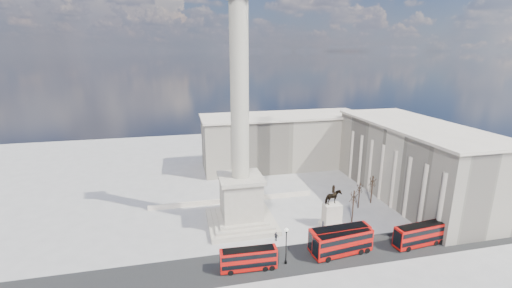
{
  "coord_description": "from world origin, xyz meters",
  "views": [
    {
      "loc": [
        -11.67,
        -60.35,
        35.67
      ],
      "look_at": [
        2.47,
        1.5,
        18.46
      ],
      "focal_mm": 24.0,
      "sensor_mm": 36.0,
      "label": 1
    }
  ],
  "objects_px": {
    "pedestrian_standing": "(364,230)",
    "pedestrian_crossing": "(276,236)",
    "red_bus_b": "(340,238)",
    "victorian_lamp": "(286,243)",
    "red_bus_c": "(343,243)",
    "pedestrian_walking": "(323,225)",
    "equestrian_statue": "(332,212)",
    "nelsons_column": "(240,166)",
    "red_bus_a": "(249,259)",
    "red_bus_d": "(420,235)"
  },
  "relations": [
    {
      "from": "equestrian_statue",
      "to": "red_bus_a",
      "type": "bearing_deg",
      "value": -151.48
    },
    {
      "from": "victorian_lamp",
      "to": "red_bus_a",
      "type": "bearing_deg",
      "value": -178.23
    },
    {
      "from": "nelsons_column",
      "to": "pedestrian_standing",
      "type": "bearing_deg",
      "value": -22.64
    },
    {
      "from": "red_bus_c",
      "to": "pedestrian_standing",
      "type": "bearing_deg",
      "value": 30.24
    },
    {
      "from": "victorian_lamp",
      "to": "pedestrian_walking",
      "type": "xyz_separation_m",
      "value": [
        11.18,
        9.73,
        -3.12
      ]
    },
    {
      "from": "red_bus_c",
      "to": "equestrian_statue",
      "type": "relative_size",
      "value": 1.24
    },
    {
      "from": "equestrian_statue",
      "to": "pedestrian_standing",
      "type": "height_order",
      "value": "equestrian_statue"
    },
    {
      "from": "pedestrian_walking",
      "to": "pedestrian_crossing",
      "type": "relative_size",
      "value": 0.97
    },
    {
      "from": "red_bus_a",
      "to": "red_bus_c",
      "type": "relative_size",
      "value": 0.84
    },
    {
      "from": "pedestrian_standing",
      "to": "red_bus_a",
      "type": "bearing_deg",
      "value": -9.06
    },
    {
      "from": "nelsons_column",
      "to": "red_bus_b",
      "type": "distance_m",
      "value": 23.65
    },
    {
      "from": "red_bus_c",
      "to": "equestrian_statue",
      "type": "bearing_deg",
      "value": 68.95
    },
    {
      "from": "victorian_lamp",
      "to": "equestrian_statue",
      "type": "distance_m",
      "value": 17.26
    },
    {
      "from": "pedestrian_walking",
      "to": "red_bus_c",
      "type": "bearing_deg",
      "value": -102.18
    },
    {
      "from": "equestrian_statue",
      "to": "pedestrian_crossing",
      "type": "height_order",
      "value": "equestrian_statue"
    },
    {
      "from": "red_bus_d",
      "to": "pedestrian_standing",
      "type": "distance_m",
      "value": 10.25
    },
    {
      "from": "nelsons_column",
      "to": "pedestrian_walking",
      "type": "xyz_separation_m",
      "value": [
        16.13,
        -6.12,
        -12.02
      ]
    },
    {
      "from": "victorian_lamp",
      "to": "pedestrian_walking",
      "type": "distance_m",
      "value": 15.15
    },
    {
      "from": "nelsons_column",
      "to": "equestrian_statue",
      "type": "height_order",
      "value": "nelsons_column"
    },
    {
      "from": "red_bus_c",
      "to": "victorian_lamp",
      "type": "relative_size",
      "value": 1.68
    },
    {
      "from": "pedestrian_crossing",
      "to": "red_bus_d",
      "type": "bearing_deg",
      "value": -151.1
    },
    {
      "from": "pedestrian_standing",
      "to": "red_bus_c",
      "type": "bearing_deg",
      "value": 14.06
    },
    {
      "from": "red_bus_c",
      "to": "pedestrian_walking",
      "type": "height_order",
      "value": "red_bus_c"
    },
    {
      "from": "red_bus_a",
      "to": "equestrian_statue",
      "type": "bearing_deg",
      "value": 30.88
    },
    {
      "from": "nelsons_column",
      "to": "pedestrian_standing",
      "type": "height_order",
      "value": "nelsons_column"
    },
    {
      "from": "nelsons_column",
      "to": "pedestrian_standing",
      "type": "distance_m",
      "value": 28.11
    },
    {
      "from": "pedestrian_standing",
      "to": "pedestrian_crossing",
      "type": "height_order",
      "value": "pedestrian_crossing"
    },
    {
      "from": "nelsons_column",
      "to": "red_bus_a",
      "type": "distance_m",
      "value": 19.47
    },
    {
      "from": "nelsons_column",
      "to": "pedestrian_crossing",
      "type": "xyz_separation_m",
      "value": [
        5.35,
        -8.34,
        -11.99
      ]
    },
    {
      "from": "nelsons_column",
      "to": "red_bus_b",
      "type": "relative_size",
      "value": 4.31
    },
    {
      "from": "red_bus_b",
      "to": "victorian_lamp",
      "type": "relative_size",
      "value": 1.69
    },
    {
      "from": "red_bus_b",
      "to": "equestrian_statue",
      "type": "bearing_deg",
      "value": 71.71
    },
    {
      "from": "victorian_lamp",
      "to": "pedestrian_standing",
      "type": "relative_size",
      "value": 4.16
    },
    {
      "from": "equestrian_statue",
      "to": "pedestrian_walking",
      "type": "relative_size",
      "value": 5.13
    },
    {
      "from": "red_bus_b",
      "to": "red_bus_d",
      "type": "distance_m",
      "value": 15.68
    },
    {
      "from": "red_bus_b",
      "to": "pedestrian_crossing",
      "type": "height_order",
      "value": "red_bus_b"
    },
    {
      "from": "red_bus_a",
      "to": "red_bus_b",
      "type": "relative_size",
      "value": 0.84
    },
    {
      "from": "pedestrian_standing",
      "to": "pedestrian_crossing",
      "type": "distance_m",
      "value": 18.12
    },
    {
      "from": "red_bus_c",
      "to": "red_bus_d",
      "type": "height_order",
      "value": "red_bus_c"
    },
    {
      "from": "red_bus_d",
      "to": "equestrian_statue",
      "type": "xyz_separation_m",
      "value": [
        -13.05,
        10.77,
        0.99
      ]
    },
    {
      "from": "nelsons_column",
      "to": "pedestrian_standing",
      "type": "relative_size",
      "value": 30.35
    },
    {
      "from": "red_bus_a",
      "to": "nelsons_column",
      "type": "bearing_deg",
      "value": 86.58
    },
    {
      "from": "red_bus_a",
      "to": "pedestrian_standing",
      "type": "height_order",
      "value": "red_bus_a"
    },
    {
      "from": "red_bus_d",
      "to": "pedestrian_walking",
      "type": "xyz_separation_m",
      "value": [
        -15.38,
        9.79,
        -1.35
      ]
    },
    {
      "from": "red_bus_c",
      "to": "equestrian_statue",
      "type": "distance_m",
      "value": 10.71
    },
    {
      "from": "victorian_lamp",
      "to": "red_bus_b",
      "type": "bearing_deg",
      "value": 9.72
    },
    {
      "from": "red_bus_d",
      "to": "pedestrian_crossing",
      "type": "relative_size",
      "value": 5.79
    },
    {
      "from": "nelsons_column",
      "to": "pedestrian_crossing",
      "type": "relative_size",
      "value": 26.85
    },
    {
      "from": "red_bus_a",
      "to": "pedestrian_crossing",
      "type": "bearing_deg",
      "value": 50.25
    },
    {
      "from": "red_bus_a",
      "to": "equestrian_statue",
      "type": "height_order",
      "value": "equestrian_statue"
    }
  ]
}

